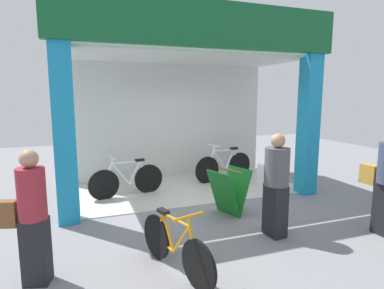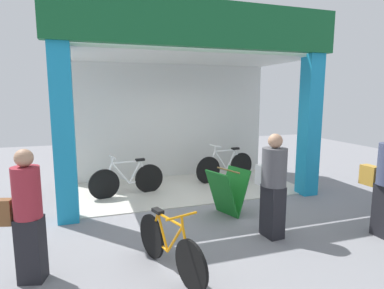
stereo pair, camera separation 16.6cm
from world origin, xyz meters
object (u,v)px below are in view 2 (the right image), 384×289
at_px(bicycle_inside_1, 225,166).
at_px(bicycle_inside_0, 128,180).
at_px(pedestrian_0, 27,215).
at_px(bicycle_parked_0, 169,247).
at_px(sandwich_board_sign, 228,192).
at_px(pedestrian_2, 273,183).

bearing_deg(bicycle_inside_1, bicycle_inside_0, -169.56).
distance_m(bicycle_inside_1, pedestrian_0, 5.30).
xyz_separation_m(bicycle_inside_1, bicycle_parked_0, (-2.44, -3.73, -0.05)).
bearing_deg(bicycle_inside_0, bicycle_parked_0, -88.05).
bearing_deg(bicycle_inside_1, bicycle_parked_0, -123.21).
xyz_separation_m(bicycle_inside_0, sandwich_board_sign, (1.62, -1.69, 0.06)).
height_order(bicycle_parked_0, sandwich_board_sign, sandwich_board_sign).
relative_size(sandwich_board_sign, pedestrian_2, 0.53).
distance_m(bicycle_inside_0, pedestrian_0, 3.31).
xyz_separation_m(bicycle_inside_0, pedestrian_0, (-1.50, -2.92, 0.45)).
distance_m(sandwich_board_sign, pedestrian_0, 3.37).
xyz_separation_m(bicycle_inside_1, sandwich_board_sign, (-0.93, -2.16, 0.04)).
distance_m(sandwich_board_sign, pedestrian_2, 1.17).
xyz_separation_m(sandwich_board_sign, pedestrian_0, (-3.12, -1.23, 0.39)).
distance_m(bicycle_inside_0, pedestrian_2, 3.37).
bearing_deg(pedestrian_0, sandwich_board_sign, 21.45).
bearing_deg(pedestrian_2, bicycle_parked_0, -164.12).
height_order(sandwich_board_sign, pedestrian_0, pedestrian_0).
bearing_deg(sandwich_board_sign, bicycle_parked_0, -134.01).
relative_size(bicycle_inside_0, pedestrian_2, 1.01).
distance_m(bicycle_inside_1, sandwich_board_sign, 2.36).
height_order(bicycle_inside_0, bicycle_parked_0, bicycle_inside_0).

